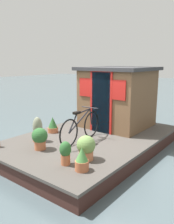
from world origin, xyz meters
The scene contains 10 objects.
ground_plane centered at (0.00, 0.00, 0.00)m, with size 60.00×60.00×0.00m, color #4C5B60.
houseboat_deck centered at (0.00, 0.00, 0.20)m, with size 4.88×3.17×0.39m.
houseboat_cabin centered at (1.33, 0.00, 1.32)m, with size 1.98×2.00×1.82m.
bicycle centered at (-0.53, -0.06, 0.77)m, with size 1.65×0.50×0.82m.
potted_plant_succulent centered at (-1.17, 0.81, 0.68)m, with size 0.26×0.26×0.63m.
potted_plant_ivy centered at (-1.52, 0.34, 0.67)m, with size 0.36×0.36×0.51m.
potted_plant_mint centered at (-0.41, 1.08, 0.61)m, with size 0.29×0.29×0.45m.
potted_plant_rosemary centered at (-1.75, -0.68, 0.65)m, with size 0.23×0.23×0.47m.
potted_plant_fern centered at (-1.32, -0.85, 0.66)m, with size 0.39×0.39×0.51m.
potted_plant_sage centered at (-1.75, -1.09, 0.60)m, with size 0.26×0.26×0.44m.
Camera 1 is at (-4.85, -3.65, 2.37)m, focal length 37.49 mm.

